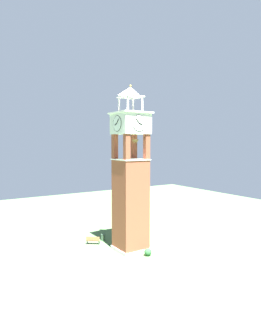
% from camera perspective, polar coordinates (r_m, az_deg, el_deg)
% --- Properties ---
extents(ground, '(80.00, 80.00, 0.00)m').
position_cam_1_polar(ground, '(35.46, 0.00, -15.16)').
color(ground, '#476B3D').
extents(clock_tower, '(3.71, 3.71, 18.37)m').
position_cam_1_polar(clock_tower, '(33.66, -0.00, -2.97)').
color(clock_tower, brown).
rests_on(clock_tower, ground).
extents(park_bench, '(1.55, 1.31, 0.95)m').
position_cam_1_polar(park_bench, '(37.37, -7.07, -13.37)').
color(park_bench, brown).
rests_on(park_bench, ground).
extents(lamp_post, '(0.36, 0.36, 4.05)m').
position_cam_1_polar(lamp_post, '(40.96, 0.22, -8.37)').
color(lamp_post, black).
rests_on(lamp_post, ground).
extents(trash_bin, '(0.52, 0.52, 0.80)m').
position_cam_1_polar(trash_bin, '(38.63, -5.20, -12.88)').
color(trash_bin, '#38513D').
rests_on(trash_bin, ground).
extents(shrub_near_entry, '(0.78, 0.78, 0.79)m').
position_cam_1_polar(shrub_near_entry, '(33.69, 3.28, -15.54)').
color(shrub_near_entry, '#28562D').
rests_on(shrub_near_entry, ground).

